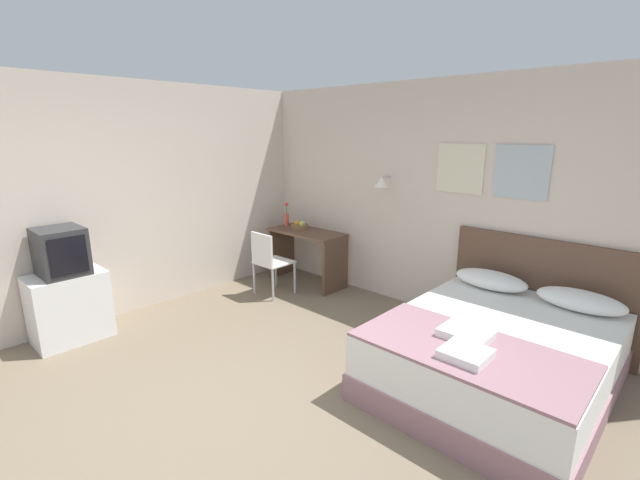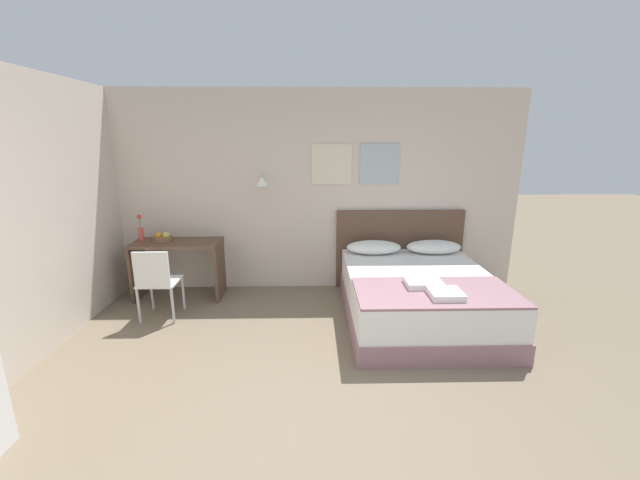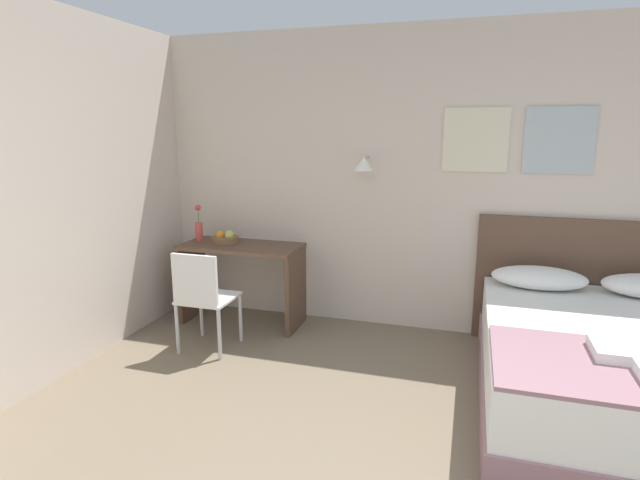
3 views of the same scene
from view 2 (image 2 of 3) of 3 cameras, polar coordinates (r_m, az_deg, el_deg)
The scene contains 13 objects.
ground_plane at distance 3.03m, azimuth -2.74°, elevation -27.51°, with size 24.00×24.00×0.00m, color #756651.
wall_back at distance 5.29m, azimuth -2.09°, elevation 6.98°, with size 5.75×0.31×2.65m.
bed at distance 4.66m, azimuth 14.04°, elevation -7.99°, with size 1.62×2.03×0.56m.
headboard at distance 5.53m, azimuth 11.43°, elevation -1.31°, with size 1.74×0.06×1.09m.
pillow_left at distance 5.18m, azimuth 7.83°, elevation -1.05°, with size 0.71×0.36×0.17m.
pillow_right at distance 5.36m, azimuth 16.21°, elevation -0.97°, with size 0.71×0.36×0.17m.
throw_blanket at distance 4.03m, azimuth 16.46°, elevation -7.30°, with size 1.57×0.81×0.02m.
folded_towel_near_foot at distance 4.11m, azimuth 14.80°, elevation -6.07°, with size 0.36×0.28×0.06m.
folded_towel_mid_bed at distance 3.90m, azimuth 17.80°, elevation -7.46°, with size 0.30×0.29×0.06m.
desk at distance 5.39m, azimuth -19.97°, elevation -2.63°, with size 1.10×0.51×0.75m.
desk_chair at distance 4.79m, azimuth -22.72°, elevation -5.25°, with size 0.42×0.42×0.84m.
fruit_bowl at distance 5.41m, azimuth -21.86°, elevation 0.29°, with size 0.25×0.25×0.12m.
flower_vase at distance 5.49m, azimuth -24.62°, elevation 1.18°, with size 0.07×0.07×0.34m.
Camera 2 is at (0.08, -2.25, 2.04)m, focal length 22.00 mm.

